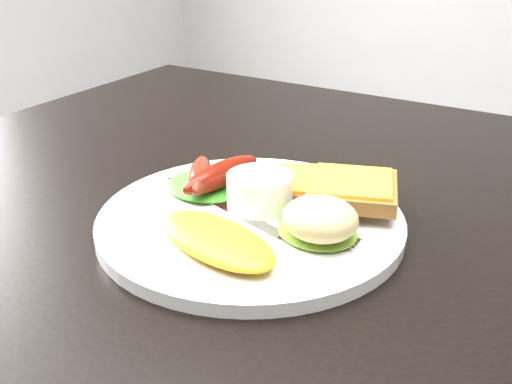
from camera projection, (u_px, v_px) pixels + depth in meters
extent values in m
cube|color=black|center=(391.00, 235.00, 0.59)|extent=(1.20, 0.80, 0.04)
imported|color=navy|center=(497.00, 24.00, 1.26)|extent=(0.66, 0.52, 1.62)
cylinder|color=white|center=(251.00, 221.00, 0.56)|extent=(0.29, 0.29, 0.01)
ellipsoid|color=#24831A|center=(207.00, 185.00, 0.61)|extent=(0.11, 0.10, 0.01)
ellipsoid|color=#5E982D|center=(317.00, 231.00, 0.52)|extent=(0.10, 0.09, 0.01)
ellipsoid|color=yellow|center=(217.00, 240.00, 0.50)|extent=(0.14, 0.09, 0.02)
ellipsoid|color=#622613|center=(200.00, 175.00, 0.60)|extent=(0.06, 0.09, 0.02)
ellipsoid|color=maroon|center=(222.00, 174.00, 0.60)|extent=(0.04, 0.11, 0.03)
cylinder|color=white|center=(260.00, 193.00, 0.56)|extent=(0.07, 0.07, 0.04)
cube|color=#915D2F|center=(314.00, 186.00, 0.60)|extent=(0.11, 0.11, 0.01)
cube|color=olive|center=(352.00, 190.00, 0.57)|extent=(0.10, 0.10, 0.01)
ellipsoid|color=beige|center=(320.00, 219.00, 0.50)|extent=(0.07, 0.06, 0.04)
cube|color=#ADAFB7|center=(221.00, 205.00, 0.58)|extent=(0.16, 0.07, 0.00)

